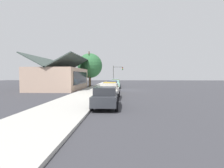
{
  "coord_description": "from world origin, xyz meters",
  "views": [
    {
      "loc": [
        -29.89,
        1.45,
        2.44
      ],
      "look_at": [
        -1.98,
        2.85,
        1.1
      ],
      "focal_mm": 28.81,
      "sensor_mm": 36.0,
      "label": 1
    }
  ],
  "objects": [
    {
      "name": "traffic_light_main",
      "position": [
        20.79,
        2.54,
        3.49
      ],
      "size": [
        0.37,
        2.79,
        5.2
      ],
      "color": "#383833",
      "rests_on": "ground"
    },
    {
      "name": "storefront_building",
      "position": [
        0.57,
        11.98,
        1.97
      ],
      "size": [
        12.69,
        7.63,
        5.72
      ],
      "color": "tan",
      "rests_on": "ground"
    },
    {
      "name": "ground_plane",
      "position": [
        0.0,
        0.0,
        0.0
      ],
      "size": [
        120.0,
        120.0,
        0.0
      ],
      "primitive_type": "plane",
      "color": "#38383D"
    },
    {
      "name": "car_mustard",
      "position": [
        -6.23,
        2.81,
        0.82
      ],
      "size": [
        4.87,
        2.1,
        1.59
      ],
      "rotation": [
        0.0,
        0.0,
        -0.04
      ],
      "color": "gold",
      "rests_on": "ground"
    },
    {
      "name": "utility_pole_wooden",
      "position": [
        7.95,
        8.2,
        3.93
      ],
      "size": [
        1.8,
        0.24,
        7.5
      ],
      "color": "brown",
      "rests_on": "ground"
    },
    {
      "name": "sidewalk_curb",
      "position": [
        0.0,
        5.6,
        0.08
      ],
      "size": [
        60.0,
        4.2,
        0.16
      ],
      "primitive_type": "cube",
      "color": "#B2AFA8",
      "rests_on": "ground"
    },
    {
      "name": "car_charcoal",
      "position": [
        -16.48,
        2.6,
        0.81
      ],
      "size": [
        4.56,
        1.95,
        1.59
      ],
      "rotation": [
        0.0,
        0.0,
        0.0
      ],
      "color": "#2D3035",
      "rests_on": "ground"
    },
    {
      "name": "shade_tree",
      "position": [
        9.16,
        8.24,
        4.55
      ],
      "size": [
        5.37,
        5.37,
        7.25
      ],
      "color": "brown",
      "rests_on": "ground"
    },
    {
      "name": "car_seafoam",
      "position": [
        4.59,
        2.68,
        0.81
      ],
      "size": [
        4.62,
        2.22,
        1.59
      ],
      "rotation": [
        0.0,
        0.0,
        0.06
      ],
      "color": "#9ED1BC",
      "rests_on": "ground"
    },
    {
      "name": "car_skyblue",
      "position": [
        15.44,
        2.84,
        0.81
      ],
      "size": [
        4.61,
        2.18,
        1.59
      ],
      "rotation": [
        0.0,
        0.0,
        -0.05
      ],
      "color": "#8CB7E0",
      "rests_on": "ground"
    },
    {
      "name": "car_olive",
      "position": [
        10.55,
        2.7,
        0.81
      ],
      "size": [
        4.5,
        2.21,
        1.59
      ],
      "rotation": [
        0.0,
        0.0,
        0.06
      ],
      "color": "olive",
      "rests_on": "ground"
    },
    {
      "name": "car_navy",
      "position": [
        -0.4,
        2.86,
        0.81
      ],
      "size": [
        4.58,
        2.07,
        1.59
      ],
      "rotation": [
        0.0,
        0.0,
        0.02
      ],
      "color": "navy",
      "rests_on": "ground"
    },
    {
      "name": "fire_hydrant_red",
      "position": [
        -2.01,
        4.2,
        0.5
      ],
      "size": [
        0.22,
        0.22,
        0.71
      ],
      "color": "red",
      "rests_on": "sidewalk_curb"
    },
    {
      "name": "car_ivory",
      "position": [
        -11.18,
        2.64,
        0.82
      ],
      "size": [
        4.64,
        2.14,
        1.59
      ],
      "rotation": [
        0.0,
        0.0,
        -0.03
      ],
      "color": "silver",
      "rests_on": "ground"
    }
  ]
}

